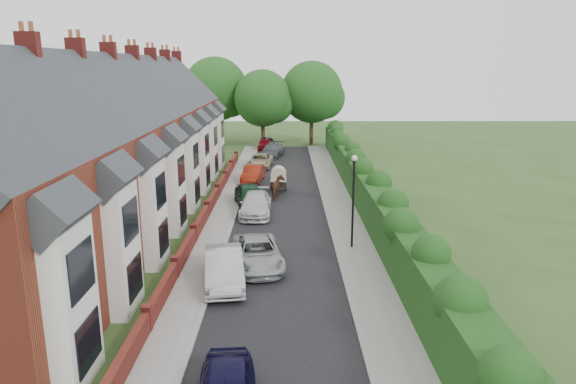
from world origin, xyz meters
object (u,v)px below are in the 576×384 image
at_px(lamppost, 353,190).
at_px(car_red, 253,174).
at_px(car_green, 250,196).
at_px(car_beige, 260,161).
at_px(car_grey, 272,150).
at_px(car_silver_a, 224,267).
at_px(car_silver_b, 257,253).
at_px(car_black, 268,143).
at_px(horse, 278,188).
at_px(car_white, 256,204).
at_px(horse_cart, 278,177).

height_order(lamppost, car_red, lamppost).
xyz_separation_m(car_green, car_beige, (0.03, 14.38, -0.15)).
height_order(car_beige, car_grey, car_grey).
height_order(lamppost, car_silver_a, lamppost).
bearing_deg(car_beige, car_silver_b, -83.79).
height_order(car_green, car_black, car_green).
distance_m(lamppost, car_red, 17.96).
height_order(car_green, horse, horse).
distance_m(car_silver_b, car_green, 11.16).
distance_m(lamppost, car_white, 9.04).
bearing_deg(horse_cart, car_red, 121.60).
height_order(car_grey, horse_cart, horse_cart).
relative_size(car_silver_a, horse_cart, 1.71).
relative_size(car_white, car_black, 1.17).
bearing_deg(car_red, car_white, -79.15).
height_order(lamppost, horse, lamppost).
bearing_deg(car_grey, car_red, -84.31).
xyz_separation_m(lamppost, car_silver_a, (-6.40, -4.60, -2.50)).
relative_size(car_silver_b, car_white, 1.00).
bearing_deg(car_beige, car_white, -84.56).
xyz_separation_m(car_silver_b, car_grey, (-0.08, 31.50, 0.03)).
height_order(car_silver_a, car_black, car_silver_a).
bearing_deg(horse_cart, car_black, 94.18).
relative_size(car_grey, horse_cart, 1.76).
height_order(car_green, horse_cart, horse_cart).
xyz_separation_m(car_silver_a, horse_cart, (2.22, 17.57, 0.37)).
height_order(car_green, car_red, car_green).
height_order(horse, horse_cart, horse_cart).
bearing_deg(car_red, car_green, -81.73).
relative_size(car_white, car_grey, 1.00).
distance_m(car_silver_a, car_silver_b, 2.53).
distance_m(lamppost, car_silver_a, 8.27).
bearing_deg(car_red, horse_cart, -52.05).
relative_size(car_beige, car_grey, 0.95).
relative_size(lamppost, car_silver_a, 1.07).
bearing_deg(car_white, car_beige, 91.38).
bearing_deg(car_silver_b, car_silver_a, -133.29).
bearing_deg(car_silver_a, car_beige, 81.04).
distance_m(car_white, horse, 4.45).
height_order(car_white, horse, horse).
height_order(car_black, horse_cart, horse_cart).
bearing_deg(car_beige, car_grey, 84.14).
xyz_separation_m(car_red, horse, (2.22, -5.77, 0.14)).
bearing_deg(car_silver_b, car_green, 86.21).
relative_size(car_red, horse_cart, 1.52).
bearing_deg(car_black, lamppost, -92.84).
relative_size(car_green, car_red, 1.09).
xyz_separation_m(car_silver_a, car_grey, (1.32, 33.60, -0.08)).
xyz_separation_m(car_white, horse, (1.43, 4.22, 0.12)).
relative_size(car_black, horse, 2.11).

